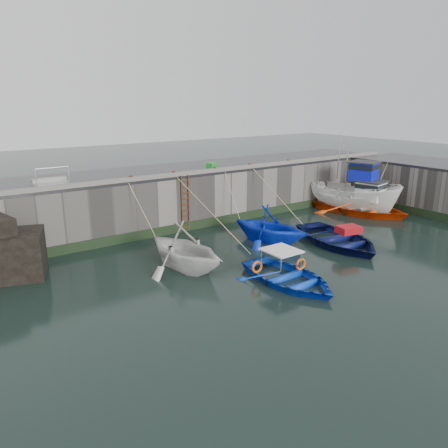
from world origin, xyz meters
TOP-DOWN VIEW (x-y plane):
  - ground at (0.00, 0.00)m, footprint 120.00×120.00m
  - quay_back at (0.00, 12.50)m, footprint 30.00×5.00m
  - road_back at (0.00, 12.50)m, footprint 30.00×5.00m
  - kerb_back at (0.00, 10.15)m, footprint 30.00×0.30m
  - algae_back at (0.00, 9.96)m, footprint 30.00×0.08m
  - algae_right at (11.96, 2.50)m, footprint 0.08×15.00m
  - ladder at (-2.00, 9.91)m, footprint 0.51×0.08m
  - boat_near_white at (-4.88, 5.14)m, footprint 4.55×5.08m
  - boat_near_white_rope at (-4.88, 8.82)m, footprint 0.04×3.51m
  - boat_near_blue at (-2.24, 1.25)m, footprint 3.34×4.67m
  - boat_near_blue_rope at (-2.24, 6.87)m, footprint 0.04×6.77m
  - boat_near_blacktrim at (0.66, 5.81)m, footprint 4.77×5.15m
  - boat_near_blacktrim_rope at (0.66, 9.15)m, footprint 0.04×3.10m
  - boat_near_navy at (3.16, 3.38)m, footprint 5.07×6.30m
  - boat_near_navy_rope at (3.16, 7.94)m, footprint 0.04×4.87m
  - boat_far_white at (9.49, 7.52)m, footprint 4.08×6.74m
  - boat_far_orange at (9.51, 6.86)m, footprint 5.65×7.05m
  - fish_crate at (0.86, 11.51)m, footprint 0.73×0.62m
  - railing at (-8.75, 11.25)m, footprint 1.60×1.05m
  - bollard_a at (-5.00, 10.25)m, footprint 0.18×0.18m
  - bollard_b at (-2.50, 10.25)m, footprint 0.18×0.18m
  - bollard_c at (0.20, 10.25)m, footprint 0.18×0.18m
  - bollard_d at (2.80, 10.25)m, footprint 0.18×0.18m
  - bollard_e at (6.00, 10.25)m, footprint 0.18×0.18m

SIDE VIEW (x-z plane):
  - ground at x=0.00m, z-range 0.00..0.00m
  - boat_near_white at x=-4.88m, z-range -1.20..1.20m
  - boat_near_white_rope at x=-4.88m, z-range -1.55..1.55m
  - boat_near_blue at x=-2.24m, z-range -0.48..0.48m
  - boat_near_blue_rope at x=-2.24m, z-range -1.55..1.55m
  - boat_near_blacktrim at x=0.66m, z-range -1.12..1.12m
  - boat_near_blacktrim_rope at x=0.66m, z-range -1.55..1.55m
  - boat_near_navy at x=3.16m, z-range -0.58..0.58m
  - boat_near_navy_rope at x=3.16m, z-range -1.55..1.55m
  - algae_back at x=0.00m, z-range 0.00..0.50m
  - algae_right at x=11.96m, z-range 0.00..0.50m
  - boat_far_orange at x=9.51m, z-range -1.73..2.57m
  - boat_far_white at x=9.49m, z-range -1.69..3.76m
  - quay_back at x=0.00m, z-range 0.00..3.00m
  - ladder at x=-2.00m, z-range -0.01..3.19m
  - road_back at x=0.00m, z-range 3.00..3.16m
  - kerb_back at x=0.00m, z-range 3.16..3.36m
  - bollard_a at x=-5.00m, z-range 3.16..3.44m
  - bollard_b at x=-2.50m, z-range 3.16..3.44m
  - bollard_c at x=0.20m, z-range 3.16..3.44m
  - bollard_d at x=2.80m, z-range 3.16..3.44m
  - bollard_e at x=6.00m, z-range 3.16..3.44m
  - fish_crate at x=0.86m, z-range 3.16..3.48m
  - railing at x=-8.75m, z-range 2.86..3.86m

